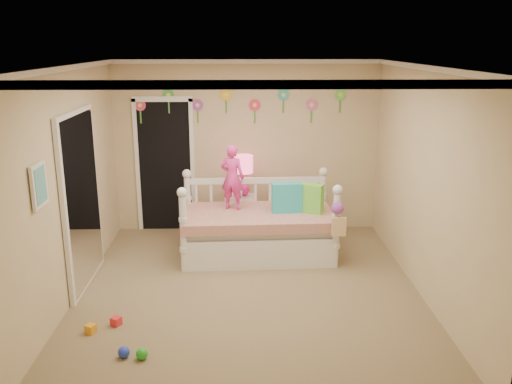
{
  "coord_description": "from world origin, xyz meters",
  "views": [
    {
      "loc": [
        -0.06,
        -5.79,
        2.84
      ],
      "look_at": [
        0.1,
        0.6,
        1.05
      ],
      "focal_mm": 37.63,
      "sensor_mm": 36.0,
      "label": 1
    }
  ],
  "objects_px": {
    "daybed": "(258,216)",
    "nightstand": "(244,216)",
    "table_lamp": "(244,169)",
    "child": "(232,177)"
  },
  "relations": [
    {
      "from": "nightstand",
      "to": "table_lamp",
      "type": "distance_m",
      "value": 0.73
    },
    {
      "from": "child",
      "to": "table_lamp",
      "type": "relative_size",
      "value": 1.47
    },
    {
      "from": "daybed",
      "to": "nightstand",
      "type": "height_order",
      "value": "daybed"
    },
    {
      "from": "nightstand",
      "to": "table_lamp",
      "type": "xyz_separation_m",
      "value": [
        0.0,
        0.0,
        0.73
      ]
    },
    {
      "from": "child",
      "to": "nightstand",
      "type": "xyz_separation_m",
      "value": [
        0.15,
        0.58,
        -0.75
      ]
    },
    {
      "from": "daybed",
      "to": "nightstand",
      "type": "xyz_separation_m",
      "value": [
        -0.19,
        0.72,
        -0.24
      ]
    },
    {
      "from": "nightstand",
      "to": "table_lamp",
      "type": "height_order",
      "value": "table_lamp"
    },
    {
      "from": "daybed",
      "to": "table_lamp",
      "type": "bearing_deg",
      "value": 102.54
    },
    {
      "from": "daybed",
      "to": "nightstand",
      "type": "distance_m",
      "value": 0.78
    },
    {
      "from": "daybed",
      "to": "nightstand",
      "type": "bearing_deg",
      "value": 102.54
    }
  ]
}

